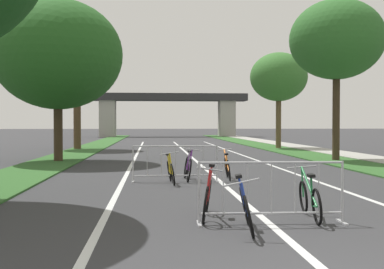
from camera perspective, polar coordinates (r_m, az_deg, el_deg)
grass_verge_left at (r=32.75m, az=-12.23°, el=-1.62°), size 2.25×68.97×0.05m
grass_verge_right at (r=33.48m, az=9.43°, el=-1.55°), size 2.25×68.97×0.05m
sidewalk_path_right at (r=34.06m, az=12.87°, el=-1.49°), size 1.96×68.97×0.08m
lane_stripe_center at (r=24.30m, az=-0.10°, el=-2.65°), size 0.14×39.90×0.01m
lane_stripe_right_lane at (r=24.68m, az=6.42°, el=-2.60°), size 0.14×39.90×0.01m
lane_stripe_left_lane at (r=24.23m, az=-6.74°, el=-2.67°), size 0.14×39.90×0.01m
overpass_bridge at (r=61.28m, az=-2.90°, el=3.30°), size 20.17×2.93×5.50m
tree_left_pine_near at (r=22.02m, az=-15.68°, el=9.13°), size 5.65×5.65×7.10m
tree_left_oak_near at (r=32.18m, az=-13.53°, el=8.73°), size 4.65×4.65×7.88m
tree_right_oak_mid at (r=22.74m, az=16.82°, el=10.71°), size 4.19×4.19×7.22m
tree_right_cypress_far at (r=32.68m, az=10.27°, el=6.71°), size 3.81×3.81×6.42m
crowd_barrier_nearest at (r=8.18m, az=9.41°, el=-6.85°), size 2.49×0.51×1.05m
crowd_barrier_second at (r=13.84m, az=-2.01°, el=-3.49°), size 2.48×0.45×1.05m
bicycle_yellow_0 at (r=13.48m, az=-2.56°, el=-4.35°), size 0.52×1.60×0.93m
bicycle_red_1 at (r=8.57m, az=1.84°, el=-7.49°), size 0.45×1.63×0.95m
bicycle_blue_2 at (r=7.60m, az=6.43°, el=-8.71°), size 0.62×1.62×0.88m
bicycle_purple_3 at (r=14.24m, az=-0.50°, el=-3.95°), size 0.55×1.71×0.99m
bicycle_orange_4 at (r=14.55m, az=4.22°, el=-3.92°), size 0.46×1.63×0.91m
bicycle_green_5 at (r=8.75m, az=13.81°, el=-7.48°), size 0.54×1.69×0.91m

